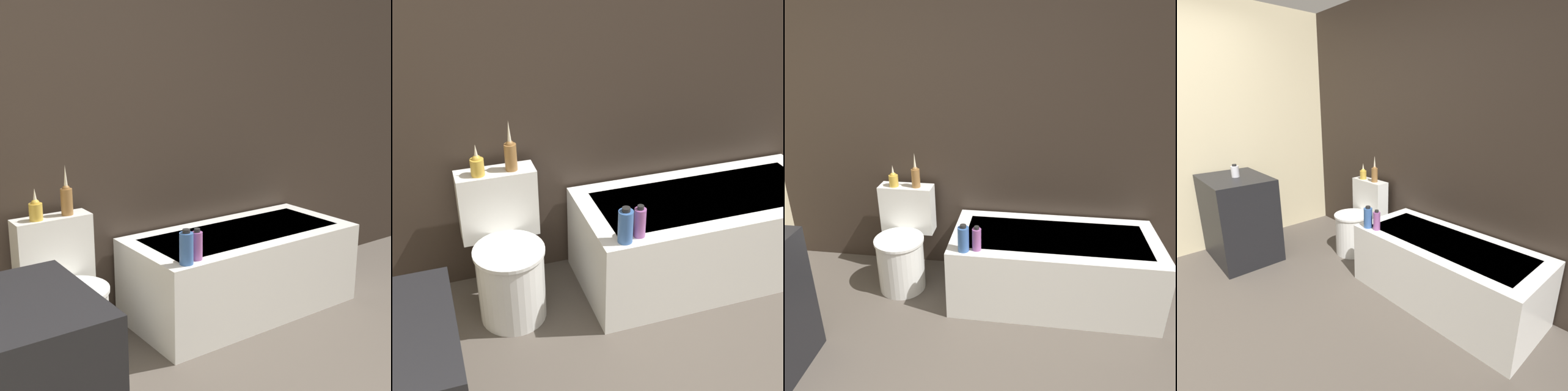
# 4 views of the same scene
# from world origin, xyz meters

# --- Properties ---
(wall_back_tiled) EXTENTS (6.40, 0.06, 2.60)m
(wall_back_tiled) POSITION_xyz_m (0.00, 2.16, 1.30)
(wall_back_tiled) COLOR #332821
(wall_back_tiled) RESTS_ON ground_plane
(bathtub) EXTENTS (1.48, 0.68, 0.53)m
(bathtub) POSITION_xyz_m (0.80, 1.77, 0.27)
(bathtub) COLOR white
(bathtub) RESTS_ON ground
(toilet) EXTENTS (0.42, 0.52, 0.77)m
(toilet) POSITION_xyz_m (-0.36, 1.82, 0.33)
(toilet) COLOR white
(toilet) RESTS_ON ground
(vase_gold) EXTENTS (0.07, 0.07, 0.17)m
(vase_gold) POSITION_xyz_m (-0.45, 1.97, 0.83)
(vase_gold) COLOR gold
(vase_gold) RESTS_ON toilet
(vase_silver) EXTENTS (0.06, 0.06, 0.28)m
(vase_silver) POSITION_xyz_m (-0.27, 1.98, 0.86)
(vase_silver) COLOR olive
(vase_silver) RESTS_ON toilet
(shampoo_bottle_tall) EXTENTS (0.08, 0.08, 0.19)m
(shampoo_bottle_tall) POSITION_xyz_m (0.18, 1.49, 0.62)
(shampoo_bottle_tall) COLOR #335999
(shampoo_bottle_tall) RESTS_ON bathtub
(shampoo_bottle_short) EXTENTS (0.06, 0.06, 0.18)m
(shampoo_bottle_short) POSITION_xyz_m (0.27, 1.52, 0.62)
(shampoo_bottle_short) COLOR #8C4C8C
(shampoo_bottle_short) RESTS_ON bathtub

